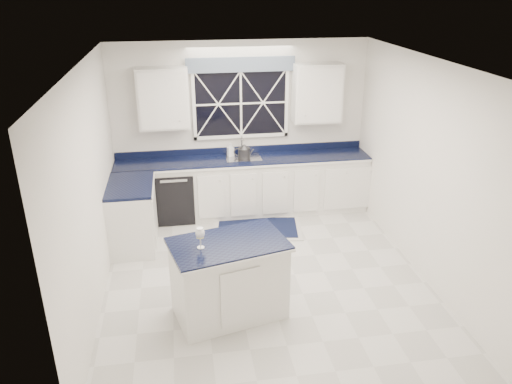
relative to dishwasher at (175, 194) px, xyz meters
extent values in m
plane|color=beige|center=(1.10, -1.95, -0.41)|extent=(4.50, 4.50, 0.00)
cube|color=silver|center=(1.10, 0.30, 0.94)|extent=(4.00, 0.10, 2.70)
cube|color=silver|center=(1.10, 0.00, 0.04)|extent=(3.98, 0.60, 0.90)
cube|color=silver|center=(-0.60, -0.80, 0.04)|extent=(0.60, 1.00, 0.90)
cube|color=black|center=(1.10, 0.00, 0.51)|extent=(3.98, 0.64, 0.04)
cube|color=black|center=(0.00, 0.00, 0.00)|extent=(0.60, 0.58, 0.82)
cube|color=black|center=(1.10, 0.27, 1.34)|extent=(1.40, 0.02, 1.00)
cube|color=slate|center=(1.10, 0.21, 1.94)|extent=(1.65, 0.04, 0.22)
cube|color=silver|center=(-0.07, 0.13, 1.49)|extent=(0.75, 0.34, 0.90)
cube|color=silver|center=(2.28, 0.13, 1.49)|extent=(0.75, 0.34, 0.90)
cylinder|color=#AEAEB0|center=(1.10, 0.22, 0.55)|extent=(0.05, 0.05, 0.04)
cylinder|color=#AEAEB0|center=(1.10, 0.22, 0.69)|extent=(0.02, 0.02, 0.28)
cylinder|color=#AEAEB0|center=(1.10, 0.13, 0.82)|extent=(0.02, 0.18, 0.02)
cube|color=silver|center=(0.57, -2.62, 0.03)|extent=(1.31, 0.95, 0.89)
cube|color=black|center=(0.57, -2.62, 0.50)|extent=(1.38, 1.02, 0.04)
cube|color=#B1B1AC|center=(1.22, -0.60, -0.40)|extent=(1.45, 1.01, 0.01)
cube|color=#0F1734|center=(1.22, -0.60, -0.39)|extent=(1.29, 0.84, 0.01)
cylinder|color=#2A2A2C|center=(1.11, 0.02, 0.61)|extent=(0.24, 0.24, 0.16)
cone|color=#2A2A2C|center=(1.11, 0.02, 0.72)|extent=(0.20, 0.20, 0.07)
torus|color=#2A2A2C|center=(1.02, 0.05, 0.62)|extent=(0.13, 0.05, 0.13)
cylinder|color=#2A2A2C|center=(1.22, -0.01, 0.63)|extent=(0.08, 0.04, 0.10)
cylinder|color=silver|center=(0.27, -2.69, 0.52)|extent=(0.08, 0.08, 0.01)
cylinder|color=silver|center=(0.27, -2.69, 0.58)|extent=(0.01, 0.01, 0.12)
ellipsoid|color=silver|center=(0.27, -2.69, 0.69)|extent=(0.10, 0.10, 0.12)
cylinder|color=#DDD775|center=(0.27, -2.69, 0.66)|extent=(0.08, 0.08, 0.05)
imported|color=silver|center=(0.91, 0.15, 0.63)|extent=(0.11, 0.12, 0.21)
camera|label=1|loc=(0.12, -7.32, 3.13)|focal=35.00mm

